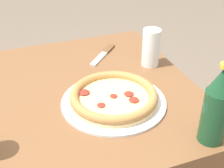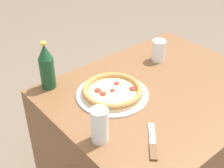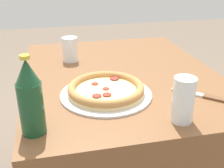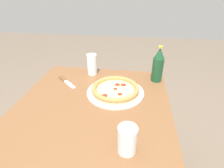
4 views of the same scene
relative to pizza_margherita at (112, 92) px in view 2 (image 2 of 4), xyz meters
The scene contains 6 objects.
table 0.43m from the pizza_margherita, 27.61° to the right, with size 0.97×0.78×0.70m.
pizza_margherita is the anchor object (origin of this frame).
glass_lemonade 0.39m from the pizza_margherita, 12.96° to the left, with size 0.07×0.07×0.11m.
glass_orange_juice 0.28m from the pizza_margherita, 139.49° to the right, with size 0.06×0.06×0.14m.
beer_bottle 0.31m from the pizza_margherita, 126.69° to the left, with size 0.07×0.07×0.22m.
knife 0.33m from the pizza_margherita, 103.97° to the right, with size 0.14×0.15×0.01m.
Camera 2 is at (-0.90, -0.74, 1.50)m, focal length 50.00 mm.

